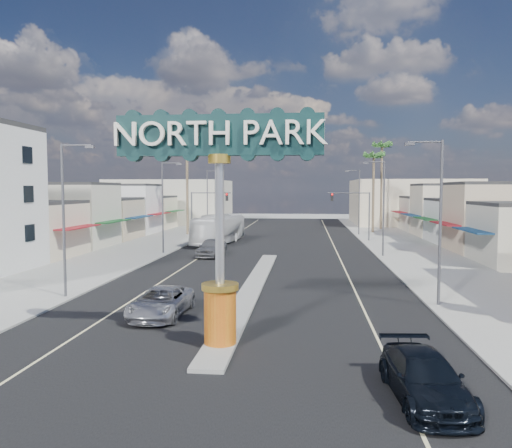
% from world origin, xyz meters
% --- Properties ---
extents(ground, '(160.00, 160.00, 0.00)m').
position_xyz_m(ground, '(0.00, 30.00, 0.00)').
color(ground, gray).
rests_on(ground, ground).
extents(road, '(20.00, 120.00, 0.01)m').
position_xyz_m(road, '(0.00, 30.00, 0.01)').
color(road, black).
rests_on(road, ground).
extents(median_island, '(1.30, 30.00, 0.16)m').
position_xyz_m(median_island, '(0.00, 14.00, 0.08)').
color(median_island, gray).
rests_on(median_island, ground).
extents(sidewalk_left, '(8.00, 120.00, 0.12)m').
position_xyz_m(sidewalk_left, '(-14.00, 30.00, 0.06)').
color(sidewalk_left, gray).
rests_on(sidewalk_left, ground).
extents(sidewalk_right, '(8.00, 120.00, 0.12)m').
position_xyz_m(sidewalk_right, '(14.00, 30.00, 0.06)').
color(sidewalk_right, gray).
rests_on(sidewalk_right, ground).
extents(storefront_row_left, '(12.00, 42.00, 6.00)m').
position_xyz_m(storefront_row_left, '(-24.00, 43.00, 3.00)').
color(storefront_row_left, beige).
rests_on(storefront_row_left, ground).
extents(storefront_row_right, '(12.00, 42.00, 6.00)m').
position_xyz_m(storefront_row_right, '(24.00, 43.00, 3.00)').
color(storefront_row_right, '#B7B29E').
rests_on(storefront_row_right, ground).
extents(backdrop_far_left, '(20.00, 20.00, 8.00)m').
position_xyz_m(backdrop_far_left, '(-22.00, 75.00, 4.00)').
color(backdrop_far_left, '#B7B29E').
rests_on(backdrop_far_left, ground).
extents(backdrop_far_right, '(20.00, 20.00, 8.00)m').
position_xyz_m(backdrop_far_right, '(22.00, 75.00, 4.00)').
color(backdrop_far_right, beige).
rests_on(backdrop_far_right, ground).
extents(gateway_sign, '(8.20, 1.50, 9.15)m').
position_xyz_m(gateway_sign, '(0.00, 1.98, 5.93)').
color(gateway_sign, red).
rests_on(gateway_sign, median_island).
extents(traffic_signal_left, '(5.09, 0.45, 6.00)m').
position_xyz_m(traffic_signal_left, '(-9.18, 43.99, 4.27)').
color(traffic_signal_left, '#47474C').
rests_on(traffic_signal_left, ground).
extents(traffic_signal_right, '(5.09, 0.45, 6.00)m').
position_xyz_m(traffic_signal_right, '(9.18, 43.99, 4.27)').
color(traffic_signal_right, '#47474C').
rests_on(traffic_signal_right, ground).
extents(streetlight_l_near, '(2.03, 0.22, 9.00)m').
position_xyz_m(streetlight_l_near, '(-10.43, 10.00, 5.07)').
color(streetlight_l_near, '#47474C').
rests_on(streetlight_l_near, ground).
extents(streetlight_l_mid, '(2.03, 0.22, 9.00)m').
position_xyz_m(streetlight_l_mid, '(-10.43, 30.00, 5.07)').
color(streetlight_l_mid, '#47474C').
rests_on(streetlight_l_mid, ground).
extents(streetlight_l_far, '(2.03, 0.22, 9.00)m').
position_xyz_m(streetlight_l_far, '(-10.43, 52.00, 5.07)').
color(streetlight_l_far, '#47474C').
rests_on(streetlight_l_far, ground).
extents(streetlight_r_near, '(2.03, 0.22, 9.00)m').
position_xyz_m(streetlight_r_near, '(10.43, 10.00, 5.07)').
color(streetlight_r_near, '#47474C').
rests_on(streetlight_r_near, ground).
extents(streetlight_r_mid, '(2.03, 0.22, 9.00)m').
position_xyz_m(streetlight_r_mid, '(10.43, 30.00, 5.07)').
color(streetlight_r_mid, '#47474C').
rests_on(streetlight_r_mid, ground).
extents(streetlight_r_far, '(2.03, 0.22, 9.00)m').
position_xyz_m(streetlight_r_far, '(10.43, 52.00, 5.07)').
color(streetlight_r_far, '#47474C').
rests_on(streetlight_r_far, ground).
extents(palm_left_far, '(2.60, 2.60, 13.10)m').
position_xyz_m(palm_left_far, '(-13.00, 50.00, 11.50)').
color(palm_left_far, brown).
rests_on(palm_left_far, ground).
extents(palm_right_mid, '(2.60, 2.60, 12.10)m').
position_xyz_m(palm_right_mid, '(13.00, 56.00, 10.60)').
color(palm_right_mid, brown).
rests_on(palm_right_mid, ground).
extents(palm_right_far, '(2.60, 2.60, 14.10)m').
position_xyz_m(palm_right_far, '(15.00, 62.00, 12.39)').
color(palm_right_far, brown).
rests_on(palm_right_far, ground).
extents(suv_left, '(2.52, 5.27, 1.45)m').
position_xyz_m(suv_left, '(-3.80, 6.48, 0.72)').
color(suv_left, '#B5B6BB').
rests_on(suv_left, ground).
extents(suv_right, '(2.39, 5.03, 1.42)m').
position_xyz_m(suv_right, '(7.04, -2.44, 0.71)').
color(suv_right, black).
rests_on(suv_right, ground).
extents(car_parked_left, '(2.51, 5.29, 1.75)m').
position_xyz_m(car_parked_left, '(-5.50, 28.58, 0.87)').
color(car_parked_left, slate).
rests_on(car_parked_left, ground).
extents(city_bus, '(4.48, 12.49, 3.40)m').
position_xyz_m(city_bus, '(-6.75, 39.65, 1.70)').
color(city_bus, silver).
rests_on(city_bus, ground).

